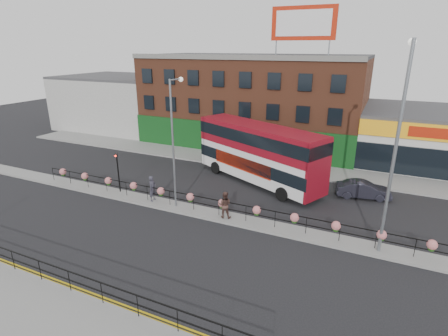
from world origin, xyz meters
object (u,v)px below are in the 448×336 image
at_px(double_decker_bus, 259,148).
at_px(lamp_column_west, 174,134).
at_px(pedestrian_b, 225,205).
at_px(lamp_column_east, 398,134).
at_px(car, 363,190).
at_px(pedestrian_a, 152,188).

height_order(double_decker_bus, lamp_column_west, lamp_column_west).
height_order(pedestrian_b, lamp_column_west, lamp_column_west).
relative_size(double_decker_bus, lamp_column_east, 1.09).
distance_m(double_decker_bus, car, 8.88).
bearing_deg(lamp_column_east, pedestrian_a, -179.88).
distance_m(car, lamp_column_west, 15.14).
relative_size(double_decker_bus, car, 2.93).
xyz_separation_m(double_decker_bus, lamp_column_east, (10.00, -7.22, 3.86)).
height_order(car, pedestrian_a, pedestrian_a).
relative_size(lamp_column_west, lamp_column_east, 0.79).
height_order(double_decker_bus, lamp_column_east, lamp_column_east).
bearing_deg(pedestrian_b, lamp_column_west, -18.04).
bearing_deg(lamp_column_west, lamp_column_east, -0.37).
bearing_deg(car, pedestrian_b, 121.54).
bearing_deg(car, lamp_column_east, 178.94).
distance_m(pedestrian_a, lamp_column_east, 16.82).
xyz_separation_m(car, pedestrian_b, (-8.25, -7.83, 0.42)).
relative_size(pedestrian_b, lamp_column_east, 0.16).
relative_size(pedestrian_a, lamp_column_east, 0.17).
xyz_separation_m(car, lamp_column_west, (-12.24, -7.48, 4.86)).
bearing_deg(pedestrian_a, lamp_column_west, -89.78).
distance_m(pedestrian_b, lamp_column_east, 11.34).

